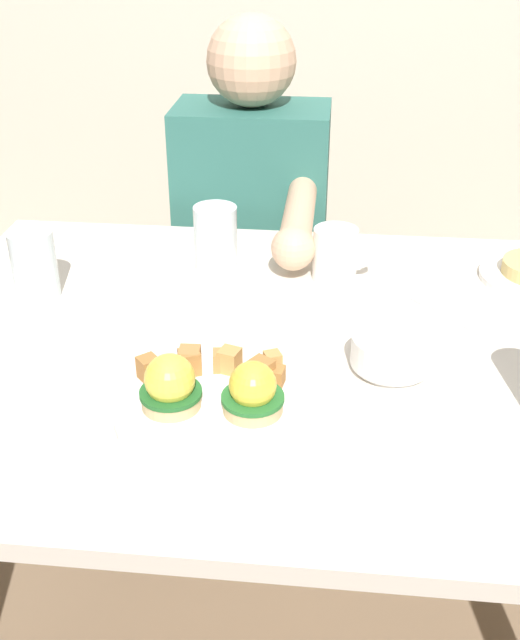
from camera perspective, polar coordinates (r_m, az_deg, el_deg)
name	(u,v)px	position (r m, az deg, el deg)	size (l,w,h in m)	color
dining_table	(278,399)	(1.26, 1.33, -5.88)	(1.20, 0.90, 0.74)	silver
eggs_benedict_plate	(212,395)	(1.04, -3.59, -5.61)	(0.27, 0.27, 0.09)	white
fruit_bowl	(392,353)	(1.14, 9.80, -2.41)	(0.12, 0.12, 0.05)	white
coffee_mug	(336,252)	(1.39, 5.70, 5.03)	(0.11, 0.08, 0.09)	white
fork	(441,311)	(1.32, 13.27, 0.63)	(0.11, 0.13, 0.00)	silver
water_glass_near	(35,268)	(1.37, -16.39, 3.74)	(0.08, 0.08, 0.12)	silver
water_glass_far	(216,242)	(1.42, -3.30, 5.80)	(0.08, 0.08, 0.12)	silver
diner_person	(252,240)	(1.78, -0.57, 5.97)	(0.34, 0.54, 1.14)	#33333D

